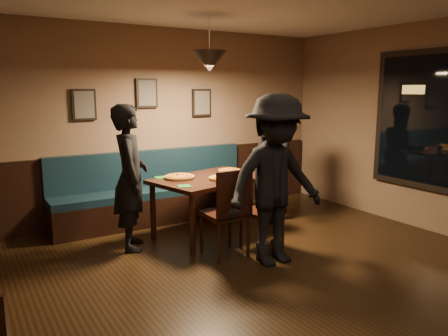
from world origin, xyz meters
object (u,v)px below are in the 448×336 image
chair_near_right (262,210)px  diner_right (269,165)px  diner_front (276,180)px  booth_bench (157,188)px  chair_near_left (225,212)px  diner_left (130,178)px  tabasco_bottle (245,170)px  dining_table (210,206)px  soda_glass (265,170)px

chair_near_right → diner_right: diner_right is taller
diner_right → diner_front: diner_front is taller
booth_bench → chair_near_left: size_ratio=2.90×
chair_near_left → chair_near_right: 0.50m
booth_bench → diner_left: 1.16m
booth_bench → diner_front: size_ratio=1.61×
diner_left → tabasco_bottle: bearing=-73.7°
diner_left → diner_front: (1.19, -1.27, 0.06)m
dining_table → soda_glass: size_ratio=9.23×
dining_table → chair_near_left: bearing=-120.6°
diner_front → tabasco_bottle: (0.39, 1.17, -0.10)m
booth_bench → dining_table: bearing=-68.2°
booth_bench → soda_glass: bearing=-50.8°
dining_table → soda_glass: (0.65, -0.33, 0.47)m
chair_near_right → soda_glass: size_ratio=6.07×
diner_left → tabasco_bottle: diner_left is taller
chair_near_right → soda_glass: bearing=34.8°
booth_bench → diner_front: bearing=-76.7°
chair_near_right → diner_left: bearing=132.2°
diner_right → soda_glass: 0.63m
dining_table → tabasco_bottle: bearing=-17.2°
chair_near_left → diner_right: size_ratio=0.63×
diner_right → soda_glass: size_ratio=10.51×
chair_near_right → dining_table: bearing=94.0°
diner_right → chair_near_right: bearing=-22.4°
chair_near_left → chair_near_right: (0.50, -0.05, -0.04)m
dining_table → diner_left: 1.16m
dining_table → diner_right: size_ratio=0.88×
chair_near_right → booth_bench: bearing=95.4°
booth_bench → chair_near_left: bearing=-85.0°
tabasco_bottle → soda_glass: bearing=-66.7°
booth_bench → soda_glass: (1.02, -1.25, 0.35)m
chair_near_right → diner_left: (-1.33, 0.84, 0.39)m
diner_front → chair_near_left: bearing=127.6°
dining_table → tabasco_bottle: size_ratio=13.24×
booth_bench → dining_table: 1.00m
diner_left → tabasco_bottle: size_ratio=15.93×
chair_near_left → diner_front: size_ratio=0.56×
chair_near_left → booth_bench: bearing=94.1°
tabasco_bottle → diner_front: bearing=-108.4°
dining_table → booth_bench: bearing=98.3°
diner_front → soda_glass: (0.52, 0.87, -0.08)m
diner_right → diner_front: size_ratio=0.88×
chair_near_right → diner_left: 1.62m
booth_bench → soda_glass: size_ratio=19.14×
chair_near_right → soda_glass: (0.38, 0.45, 0.38)m
dining_table → diner_front: size_ratio=0.78×
diner_front → tabasco_bottle: bearing=72.0°
diner_left → diner_right: (2.11, 0.08, -0.05)m
booth_bench → tabasco_bottle: 1.35m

